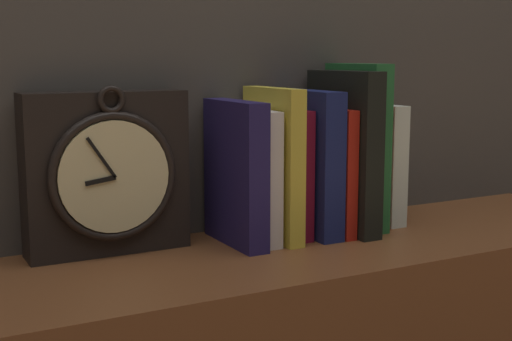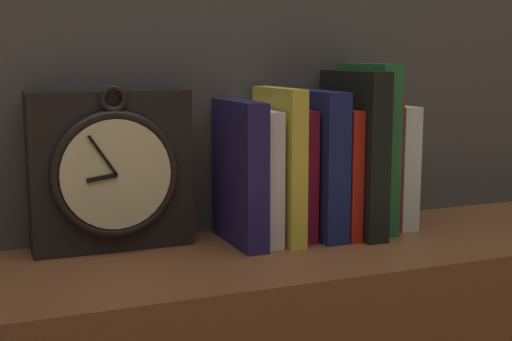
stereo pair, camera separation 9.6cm
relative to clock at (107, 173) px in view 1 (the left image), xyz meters
The scene contains 11 objects.
clock is the anchor object (origin of this frame).
book_slot0_navy 0.18m from the clock, 12.71° to the right, with size 0.03×0.15×0.21m.
book_slot1_white 0.21m from the clock, ahead, with size 0.03×0.13×0.19m.
book_slot2_yellow 0.24m from the clock, ahead, with size 0.03×0.14×0.22m.
book_slot3_maroon 0.27m from the clock, ahead, with size 0.03×0.12×0.19m.
book_slot4_navy 0.30m from the clock, ahead, with size 0.04×0.14×0.22m.
book_slot5_red 0.33m from the clock, ahead, with size 0.02×0.14×0.19m.
book_slot6_black 0.36m from the clock, ahead, with size 0.03×0.16×0.25m.
book_slot7_green 0.39m from the clock, ahead, with size 0.03×0.13×0.26m.
book_slot8_red 0.42m from the clock, ahead, with size 0.02×0.11×0.21m.
book_slot9_white 0.44m from the clock, ahead, with size 0.03×0.11×0.19m.
Camera 1 is at (-0.45, -0.83, 1.07)m, focal length 50.00 mm.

